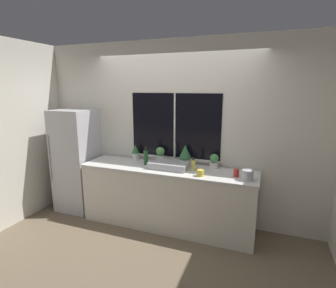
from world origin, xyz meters
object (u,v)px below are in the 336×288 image
at_px(mug_yellow, 200,173).
at_px(potted_plant_far_right, 214,161).
at_px(soap_bottle, 193,165).
at_px(potted_plant_center_right, 185,153).
at_px(potted_plant_far_left, 135,152).
at_px(sink, 170,164).
at_px(mug_red, 236,173).
at_px(bottle_tall, 146,157).
at_px(kettle, 247,175).
at_px(potted_plant_center_left, 160,155).
at_px(refrigerator, 77,160).

bearing_deg(mug_yellow, potted_plant_far_right, 76.08).
bearing_deg(soap_bottle, potted_plant_center_right, 132.67).
bearing_deg(potted_plant_far_left, potted_plant_center_right, 0.00).
xyz_separation_m(sink, potted_plant_far_left, (-0.65, 0.20, 0.08)).
height_order(potted_plant_center_right, mug_red, potted_plant_center_right).
relative_size(sink, potted_plant_far_right, 2.63).
bearing_deg(bottle_tall, mug_red, -3.22).
distance_m(mug_yellow, kettle, 0.58).
xyz_separation_m(potted_plant_far_right, bottle_tall, (-0.98, -0.18, 0.01)).
xyz_separation_m(bottle_tall, mug_yellow, (0.88, -0.22, -0.07)).
relative_size(bottle_tall, mug_yellow, 3.06).
bearing_deg(potted_plant_center_right, potted_plant_center_left, 180.00).
distance_m(sink, potted_plant_center_right, 0.29).
xyz_separation_m(refrigerator, mug_yellow, (2.14, -0.22, 0.10)).
relative_size(potted_plant_far_left, potted_plant_center_left, 1.01).
relative_size(refrigerator, sink, 3.06).
relative_size(potted_plant_center_left, potted_plant_center_right, 0.79).
relative_size(sink, mug_yellow, 6.06).
xyz_separation_m(sink, potted_plant_center_right, (0.17, 0.20, 0.14)).
bearing_deg(bottle_tall, potted_plant_center_right, 18.60).
relative_size(refrigerator, potted_plant_center_left, 7.00).
xyz_separation_m(soap_bottle, kettle, (0.73, -0.14, -0.00)).
relative_size(refrigerator, potted_plant_far_left, 6.94).
bearing_deg(potted_plant_center_right, mug_red, -18.67).
xyz_separation_m(refrigerator, potted_plant_center_left, (1.42, 0.18, 0.18)).
bearing_deg(sink, potted_plant_center_right, 49.14).
bearing_deg(kettle, mug_red, 151.08).
distance_m(potted_plant_far_right, bottle_tall, 1.00).
bearing_deg(mug_red, potted_plant_center_left, 167.43).
xyz_separation_m(sink, bottle_tall, (-0.38, 0.01, 0.07)).
bearing_deg(kettle, sink, 172.46).
xyz_separation_m(soap_bottle, mug_red, (0.59, -0.07, -0.03)).
distance_m(bottle_tall, mug_yellow, 0.91).
relative_size(potted_plant_center_right, soap_bottle, 1.69).
bearing_deg(refrigerator, potted_plant_center_right, 5.73).
distance_m(potted_plant_center_right, soap_bottle, 0.28).
relative_size(mug_red, mug_yellow, 1.07).
distance_m(refrigerator, potted_plant_far_right, 2.26).
bearing_deg(refrigerator, potted_plant_center_left, 7.31).
bearing_deg(mug_red, potted_plant_center_right, 161.33).
relative_size(refrigerator, bottle_tall, 6.06).
relative_size(soap_bottle, mug_yellow, 2.00).
distance_m(potted_plant_far_right, kettle, 0.59).
xyz_separation_m(mug_yellow, kettle, (0.58, 0.06, 0.03)).
bearing_deg(mug_red, sink, 176.10).
bearing_deg(potted_plant_center_left, soap_bottle, -18.64).
relative_size(potted_plant_center_left, soap_bottle, 1.32).
height_order(potted_plant_far_left, mug_red, potted_plant_far_left).
distance_m(refrigerator, soap_bottle, 2.00).
height_order(refrigerator, kettle, refrigerator).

